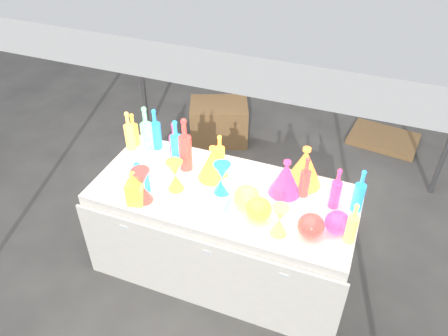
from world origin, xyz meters
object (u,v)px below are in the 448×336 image
(cardboard_box_closed, at_px, (219,122))
(decanter_0, at_px, (134,187))
(bottle_0, at_px, (133,129))
(hourglass_0, at_px, (142,186))
(lampshade_0, at_px, (213,162))
(globe_0, at_px, (259,210))
(display_table, at_px, (224,231))

(cardboard_box_closed, relative_size, decanter_0, 2.35)
(bottle_0, relative_size, hourglass_0, 1.11)
(hourglass_0, distance_m, lampshade_0, 0.52)
(hourglass_0, bearing_deg, bottle_0, 125.05)
(globe_0, bearing_deg, bottle_0, 158.94)
(cardboard_box_closed, distance_m, decanter_0, 2.04)
(decanter_0, bearing_deg, display_table, 16.06)
(decanter_0, relative_size, globe_0, 1.53)
(decanter_0, bearing_deg, globe_0, -4.59)
(cardboard_box_closed, height_order, decanter_0, decanter_0)
(lampshade_0, bearing_deg, cardboard_box_closed, 121.39)
(cardboard_box_closed, relative_size, bottle_0, 2.20)
(hourglass_0, height_order, globe_0, hourglass_0)
(hourglass_0, bearing_deg, lampshade_0, 49.38)
(cardboard_box_closed, height_order, lampshade_0, lampshade_0)
(display_table, relative_size, lampshade_0, 7.16)
(bottle_0, height_order, decanter_0, bottle_0)
(display_table, relative_size, cardboard_box_closed, 3.07)
(cardboard_box_closed, distance_m, globe_0, 2.11)
(display_table, bearing_deg, decanter_0, -148.72)
(hourglass_0, distance_m, globe_0, 0.77)
(display_table, xyz_separation_m, hourglass_0, (-0.46, -0.26, 0.50))
(cardboard_box_closed, relative_size, hourglass_0, 2.43)
(hourglass_0, height_order, lampshade_0, lampshade_0)
(cardboard_box_closed, height_order, hourglass_0, hourglass_0)
(hourglass_0, xyz_separation_m, lampshade_0, (0.34, 0.39, 0.00))
(display_table, xyz_separation_m, bottle_0, (-0.85, 0.29, 0.51))
(bottle_0, relative_size, lampshade_0, 1.06)
(display_table, height_order, lampshade_0, lampshade_0)
(cardboard_box_closed, xyz_separation_m, decanter_0, (0.18, -1.92, 0.66))
(bottle_0, height_order, hourglass_0, bottle_0)
(display_table, height_order, bottle_0, bottle_0)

